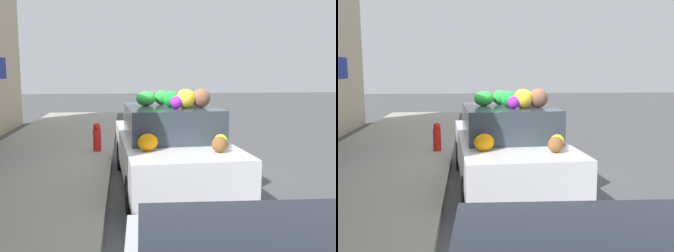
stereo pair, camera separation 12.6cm
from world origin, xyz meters
TOP-DOWN VIEW (x-y plane):
  - ground_plane at (0.00, 0.00)m, footprint 60.00×60.00m
  - sidewalk_curb at (0.00, 2.70)m, footprint 24.00×3.20m
  - fire_hydrant at (2.66, 1.48)m, footprint 0.20×0.20m
  - art_car at (-0.05, 0.01)m, footprint 4.58×1.97m

SIDE VIEW (x-z plane):
  - ground_plane at x=0.00m, z-range 0.00..0.00m
  - sidewalk_curb at x=0.00m, z-range 0.00..0.14m
  - fire_hydrant at x=2.66m, z-range 0.14..0.84m
  - art_car at x=-0.05m, z-range -0.13..1.69m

